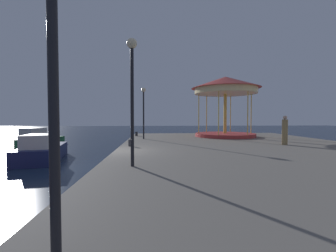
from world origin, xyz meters
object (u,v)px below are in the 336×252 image
at_px(motorboat_navy, 42,150).
at_px(lamp_post_near_edge, 52,17).
at_px(lamp_post_mid_promenade, 132,79).
at_px(bollard_north, 136,134).
at_px(motorboat_green, 39,139).
at_px(person_far_corner, 285,131).
at_px(carousel, 225,92).
at_px(bollard_center, 130,143).
at_px(lamp_post_far_end, 144,104).

relative_size(motorboat_navy, lamp_post_near_edge, 1.23).
relative_size(lamp_post_mid_promenade, bollard_north, 11.05).
bearing_deg(motorboat_green, person_far_corner, -20.79).
height_order(motorboat_green, lamp_post_near_edge, lamp_post_near_edge).
xyz_separation_m(lamp_post_near_edge, person_far_corner, (9.39, 11.00, -1.97)).
bearing_deg(lamp_post_near_edge, bollard_north, 91.47).
bearing_deg(carousel, motorboat_navy, -153.39).
bearing_deg(bollard_center, motorboat_navy, 179.62).
bearing_deg(bollard_center, lamp_post_mid_promenade, -83.36).
bearing_deg(carousel, motorboat_green, 177.85).
bearing_deg(lamp_post_far_end, bollard_north, 105.22).
bearing_deg(motorboat_navy, lamp_post_far_end, 39.59).
height_order(lamp_post_far_end, bollard_center, lamp_post_far_end).
bearing_deg(bollard_north, lamp_post_far_end, -74.78).
height_order(carousel, person_far_corner, carousel).
distance_m(lamp_post_mid_promenade, bollard_north, 13.67).
height_order(carousel, lamp_post_near_edge, carousel).
bearing_deg(bollard_center, person_far_corner, 1.02).
height_order(lamp_post_near_edge, person_far_corner, lamp_post_near_edge).
relative_size(motorboat_green, lamp_post_mid_promenade, 1.04).
distance_m(motorboat_green, bollard_north, 8.57).
bearing_deg(bollard_north, lamp_post_mid_promenade, -86.22).
relative_size(lamp_post_far_end, bollard_center, 10.33).
relative_size(lamp_post_near_edge, person_far_corner, 2.25).
distance_m(lamp_post_near_edge, person_far_corner, 14.60).
bearing_deg(motorboat_navy, lamp_post_near_edge, -63.63).
distance_m(lamp_post_near_edge, lamp_post_mid_promenade, 5.22).
height_order(carousel, lamp_post_mid_promenade, carousel).
distance_m(lamp_post_near_edge, bollard_north, 18.74).
xyz_separation_m(motorboat_green, lamp_post_far_end, (9.34, -2.40, 3.05)).
distance_m(motorboat_navy, lamp_post_far_end, 8.02).
distance_m(motorboat_navy, carousel, 15.13).
xyz_separation_m(bollard_center, person_far_corner, (9.64, 0.17, 0.66)).
bearing_deg(lamp_post_near_edge, lamp_post_far_end, 88.79).
distance_m(lamp_post_far_end, person_far_corner, 10.35).
distance_m(motorboat_green, lamp_post_near_edge, 20.35).
bearing_deg(bollard_north, bollard_center, -88.31).
distance_m(bollard_north, person_far_corner, 12.44).
relative_size(lamp_post_mid_promenade, lamp_post_far_end, 1.07).
bearing_deg(motorboat_green, bollard_north, 3.71).
bearing_deg(lamp_post_mid_promenade, lamp_post_far_end, 90.43).
distance_m(motorboat_navy, lamp_post_mid_promenade, 8.72).
relative_size(carousel, lamp_post_mid_promenade, 1.39).
height_order(motorboat_navy, lamp_post_near_edge, lamp_post_near_edge).
relative_size(lamp_post_mid_promenade, bollard_center, 11.05).
bearing_deg(person_far_corner, lamp_post_near_edge, -130.49).
bearing_deg(lamp_post_mid_promenade, bollard_north, 93.78).
height_order(lamp_post_far_end, bollard_north, lamp_post_far_end).
bearing_deg(motorboat_green, carousel, -2.15).
height_order(motorboat_navy, lamp_post_mid_promenade, lamp_post_mid_promenade).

